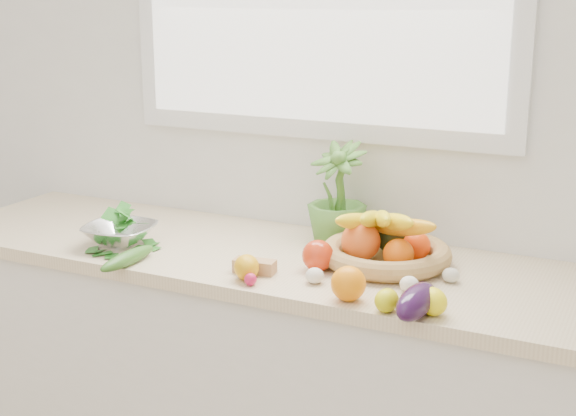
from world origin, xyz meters
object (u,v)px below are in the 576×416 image
at_px(fruit_basket, 385,246).
at_px(cucumber, 128,258).
at_px(colander_with_spinach, 120,228).
at_px(eggplant, 416,302).
at_px(apple, 318,256).
at_px(potted_herb, 337,195).

bearing_deg(fruit_basket, cucumber, -153.03).
xyz_separation_m(cucumber, colander_with_spinach, (-0.13, 0.14, 0.04)).
xyz_separation_m(eggplant, fruit_basket, (-0.20, 0.33, 0.01)).
height_order(cucumber, fruit_basket, fruit_basket).
distance_m(apple, potted_herb, 0.29).
distance_m(potted_herb, colander_with_spinach, 0.67).
distance_m(eggplant, colander_with_spinach, 0.98).
bearing_deg(fruit_basket, apple, -137.52).
bearing_deg(colander_with_spinach, apple, 5.15).
bearing_deg(cucumber, fruit_basket, 26.97).
relative_size(eggplant, potted_herb, 0.59).
relative_size(cucumber, colander_with_spinach, 0.99).
height_order(cucumber, colander_with_spinach, colander_with_spinach).
relative_size(potted_herb, colander_with_spinach, 1.39).
height_order(eggplant, colander_with_spinach, colander_with_spinach).
xyz_separation_m(cucumber, fruit_basket, (0.65, 0.33, 0.03)).
bearing_deg(fruit_basket, colander_with_spinach, -166.17).
distance_m(potted_herb, fruit_basket, 0.26).
height_order(cucumber, potted_herb, potted_herb).
xyz_separation_m(eggplant, colander_with_spinach, (-0.97, 0.14, 0.02)).
height_order(eggplant, cucumber, eggplant).
xyz_separation_m(cucumber, potted_herb, (0.45, 0.46, 0.13)).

